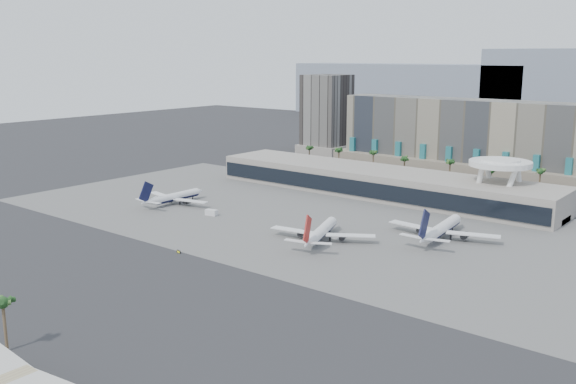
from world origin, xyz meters
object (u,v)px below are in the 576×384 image
Objects in this scene: service_vehicle_b at (335,236)px; airliner_left at (174,197)px; service_vehicle_a at (211,213)px; taxiway_sign at (179,252)px; airliner_centre at (321,232)px; airliner_right at (441,229)px.

airliner_left is at bearing 172.96° from service_vehicle_b.
taxiway_sign is (28.17, -42.89, -0.76)m from service_vehicle_a.
service_vehicle_b is (2.14, 5.64, -2.64)m from airliner_centre.
airliner_centre reaches higher than taxiway_sign.
airliner_centre reaches higher than service_vehicle_a.
airliner_centre is at bearing -117.57° from service_vehicle_b.
airliner_left is at bearing 155.80° from airliner_centre.
service_vehicle_a is (-56.99, 1.58, -2.26)m from airliner_centre.
service_vehicle_a is at bearing -168.90° from airliner_right.
service_vehicle_a is (-88.90, -28.10, -2.50)m from airliner_right.
airliner_left is 0.96× the size of airliner_centre.
airliner_right reaches higher than service_vehicle_a.
taxiway_sign is at bearing -40.46° from airliner_left.
service_vehicle_a is 2.44× the size of taxiway_sign.
service_vehicle_a is 59.27m from service_vehicle_b.
airliner_left is at bearing 148.70° from taxiway_sign.
airliner_centre is 43.58m from airliner_right.
service_vehicle_b is (59.13, 4.05, -0.39)m from service_vehicle_a.
service_vehicle_b reaches higher than taxiway_sign.
taxiway_sign is (-60.73, -70.98, -3.26)m from airliner_right.
airliner_centre is at bearing -12.16° from service_vehicle_a.
airliner_right is (31.91, 29.68, 0.24)m from airliner_centre.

